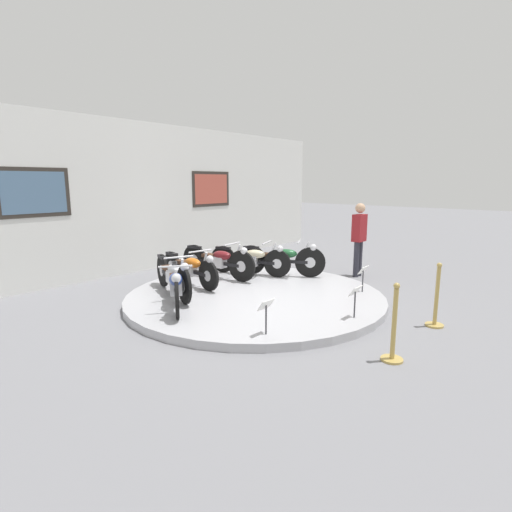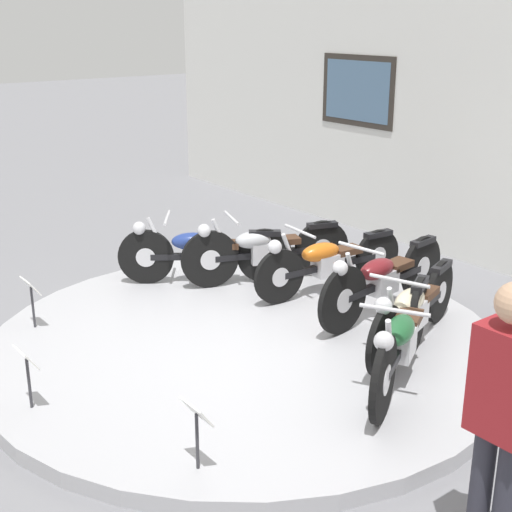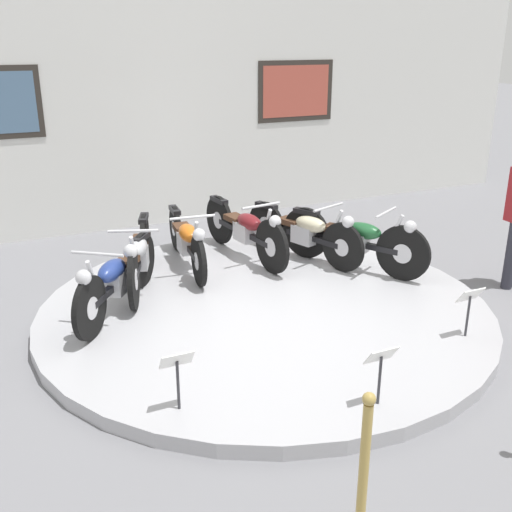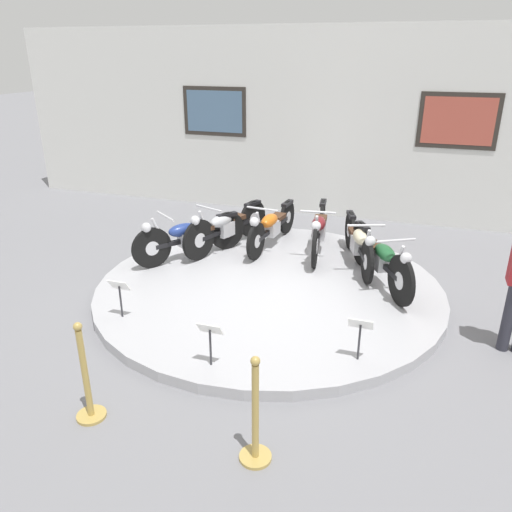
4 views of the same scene
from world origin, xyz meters
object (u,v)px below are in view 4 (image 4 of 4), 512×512
Objects in this scene: motorcycle_maroon at (319,228)px; info_placard_front_centre at (210,335)px; motorcycle_green at (381,258)px; stanchion_post_right_of_entry at (255,426)px; motorcycle_blue at (189,236)px; motorcycle_cream at (359,242)px; motorcycle_silver at (226,226)px; motorcycle_orange at (272,225)px; stanchion_post_left_of_entry at (87,387)px; info_placard_front_left at (120,290)px; info_placard_front_right at (360,330)px.

motorcycle_maroon reaches higher than info_placard_front_centre.
stanchion_post_right_of_entry is at bearing -100.51° from motorcycle_green.
motorcycle_blue reaches higher than motorcycle_cream.
motorcycle_silver is 0.77m from motorcycle_orange.
stanchion_post_left_of_entry is (-2.30, -3.56, -0.19)m from motorcycle_green.
info_placard_front_left is at bearing -134.71° from motorcycle_cream.
stanchion_post_right_of_entry is at bearing -57.03° from motorcycle_blue.
motorcycle_cream is at bearing -26.63° from motorcycle_maroon.
motorcycle_maroon is (1.89, 0.94, 0.02)m from motorcycle_blue.
motorcycle_orange is 1.09× the size of motorcycle_green.
info_placard_front_left is at bearing -89.28° from motorcycle_blue.
stanchion_post_right_of_entry is at bearing -112.27° from info_placard_front_right.
motorcycle_cream reaches higher than info_placard_front_left.
motorcycle_orange is 4.66m from stanchion_post_right_of_entry.
motorcycle_maroon reaches higher than motorcycle_silver.
motorcycle_silver is 1.54m from motorcycle_maroon.
motorcycle_silver is 3.73× the size of info_placard_front_left.
motorcycle_silver is at bearing -153.86° from motorcycle_orange.
info_placard_front_centre is (1.46, -0.60, 0.00)m from info_placard_front_left.
info_placard_front_centre is (0.40, -3.52, -0.00)m from motorcycle_orange.
motorcycle_orange is 2.10m from motorcycle_green.
motorcycle_blue is 2.65m from motorcycle_cream.
motorcycle_green is at bearing 60.24° from info_placard_front_centre.
info_placard_front_centre is at bearing -109.02° from motorcycle_cream.
info_placard_front_left is at bearing -145.87° from motorcycle_green.
stanchion_post_right_of_entry is (2.31, -3.56, -0.17)m from motorcycle_blue.
info_placard_front_left is 1.00× the size of info_placard_front_right.
info_placard_front_left and info_placard_front_centre have the same top height.
motorcycle_blue reaches higher than info_placard_front_left.
stanchion_post_left_of_entry is (-0.42, -4.49, -0.16)m from motorcycle_orange.
motorcycle_maroon is 1.97× the size of stanchion_post_right_of_entry.
info_placard_front_centre is (1.49, -2.59, -0.02)m from motorcycle_blue.
stanchion_post_left_of_entry is 1.64m from stanchion_post_right_of_entry.
stanchion_post_left_of_entry reaches higher than info_placard_front_centre.
motorcycle_green is (1.89, -0.93, 0.03)m from motorcycle_orange.
motorcycle_blue is 2.97m from motorcycle_green.
stanchion_post_left_of_entry reaches higher than motorcycle_orange.
stanchion_post_left_of_entry is (-0.82, -0.97, -0.16)m from info_placard_front_centre.
motorcycle_silver is (0.39, 0.59, 0.01)m from motorcycle_blue.
motorcycle_silver is at bearing -167.03° from motorcycle_maroon.
stanchion_post_left_of_entry is (0.67, -3.56, -0.17)m from motorcycle_blue.
motorcycle_green is at bearing -0.01° from motorcycle_blue.
info_placard_front_right is at bearing -90.56° from motorcycle_green.
motorcycle_maroon is 4.52m from stanchion_post_right_of_entry.
motorcycle_cream is 4.58m from stanchion_post_left_of_entry.
motorcycle_orange is at bearing 167.12° from motorcycle_cream.
info_placard_front_right is (2.56, -2.59, -0.03)m from motorcycle_silver.
motorcycle_orange is 1.03× the size of motorcycle_cream.
motorcycle_cream reaches higher than info_placard_front_centre.
motorcycle_maroon is 3.12m from info_placard_front_right.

